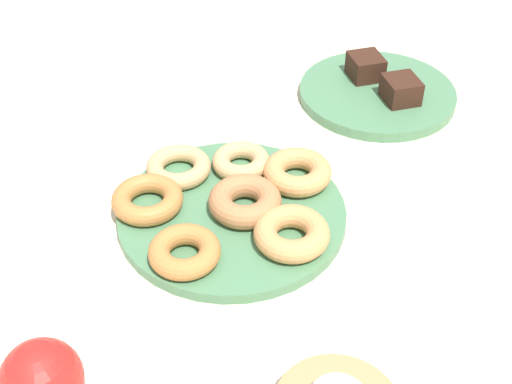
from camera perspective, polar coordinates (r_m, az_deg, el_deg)
The scene contains 13 objects.
ground_plane at distance 0.88m, azimuth -1.96°, elevation -2.15°, with size 2.40×2.40×0.00m, color beige.
donut_plate at distance 0.87m, azimuth -1.97°, elevation -1.80°, with size 0.28×0.28×0.01m, color #4C7F56.
donut_0 at distance 0.92m, azimuth -1.22°, elevation 2.50°, with size 0.08×0.08×0.02m, color tan.
donut_1 at distance 0.87m, azimuth -8.87°, elevation -0.67°, with size 0.09×0.09×0.02m, color #BC7A3D.
donut_2 at distance 0.81m, azimuth 2.92°, elevation -3.39°, with size 0.09×0.09×0.03m, color tan.
donut_3 at distance 0.90m, azimuth 3.39°, elevation 1.64°, with size 0.09×0.09×0.03m, color tan.
donut_4 at distance 0.80m, azimuth -5.85°, elevation -4.85°, with size 0.08×0.08×0.03m, color #BC7A3D.
donut_5 at distance 0.92m, azimuth -6.33°, elevation 2.04°, with size 0.08×0.08×0.02m, color tan.
donut_6 at distance 0.86m, azimuth -0.90°, elevation -0.73°, with size 0.09×0.09×0.03m, color #B27547.
cake_plate at distance 1.11m, azimuth 9.85°, elevation 7.93°, with size 0.24×0.24×0.02m, color #4C7F56.
brownie_near at distance 1.13m, azimuth 8.93°, elevation 10.08°, with size 0.05×0.05×0.04m, color #381E14.
brownie_far at distance 1.08m, azimuth 11.74°, elevation 8.18°, with size 0.05×0.05×0.04m, color #381E14.
apple at distance 0.70m, azimuth -17.08°, elevation -14.41°, with size 0.08×0.08×0.08m, color red.
Camera 1 is at (0.65, 0.06, 0.59)m, focal length 49.04 mm.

